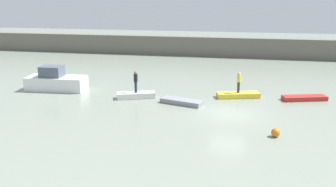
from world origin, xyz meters
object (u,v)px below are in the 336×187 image
Objects in this scene: motorboat at (56,81)px; rowboat_grey at (182,102)px; rowboat_white at (136,95)px; person_dark_shirt at (136,81)px; rowboat_red at (304,98)px; mooring_buoy at (276,133)px; person_yellow_shirt at (239,81)px; rowboat_yellow at (238,95)px.

motorboat is 11.88m from rowboat_grey.
rowboat_grey is (3.95, -0.88, -0.05)m from rowboat_white.
rowboat_white reaches higher than rowboat_grey.
rowboat_red is at bearing 9.11° from person_dark_shirt.
rowboat_grey is at bearing 139.40° from mooring_buoy.
motorboat is 7.84m from rowboat_white.
person_yellow_shirt is 3.25× the size of mooring_buoy.
rowboat_grey is at bearing -10.10° from motorboat.
motorboat is at bearing -177.50° from person_yellow_shirt.
rowboat_yellow is 1.96× the size of person_dark_shirt.
motorboat is 1.51× the size of rowboat_red.
rowboat_red is at bearing -11.90° from rowboat_white.
rowboat_white is 1.24m from person_dark_shirt.
person_dark_shirt reaches higher than person_yellow_shirt.
motorboat is 15.93m from rowboat_yellow.
mooring_buoy is at bearing -22.96° from motorboat.
rowboat_grey is 4.25m from person_dark_shirt.
rowboat_yellow is 8.78m from mooring_buoy.
person_dark_shirt is (7.73, -1.20, 0.69)m from motorboat.
motorboat is at bearing 150.19° from rowboat_white.
motorboat is at bearing 157.04° from mooring_buoy.
rowboat_white reaches higher than rowboat_yellow.
rowboat_red is 9.16m from mooring_buoy.
mooring_buoy is (10.57, -6.55, 0.03)m from rowboat_white.
person_dark_shirt reaches higher than motorboat.
person_dark_shirt is at bearing 148.20° from mooring_buoy.
motorboat is 19.88m from mooring_buoy.
motorboat is at bearing 166.29° from rowboat_yellow.
person_yellow_shirt is (4.23, 2.78, 1.20)m from rowboat_grey.
motorboat is 3.06× the size of person_yellow_shirt.
person_dark_shirt is (-3.95, 0.88, 1.29)m from rowboat_grey.
person_dark_shirt is (0.00, 0.00, 1.24)m from rowboat_white.
person_dark_shirt is 12.50m from mooring_buoy.
person_yellow_shirt is (8.18, 1.89, 1.14)m from rowboat_white.
mooring_buoy is at bearing -125.21° from rowboat_red.
rowboat_yellow is at bearing 105.81° from mooring_buoy.
rowboat_white is at bearing 176.81° from rowboat_yellow.
motorboat is 15.93m from person_yellow_shirt.
rowboat_red is 6.60× the size of mooring_buoy.
motorboat reaches higher than rowboat_white.
person_yellow_shirt is at bearing 105.81° from mooring_buoy.
rowboat_white is at bearing 148.20° from mooring_buoy.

